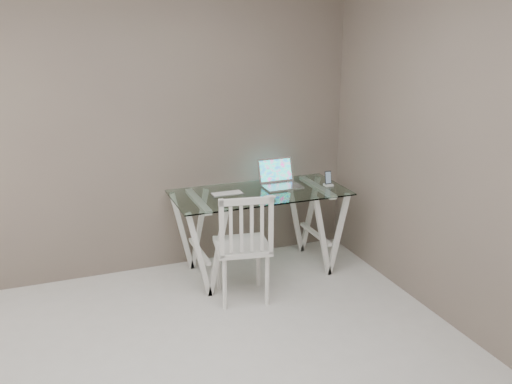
% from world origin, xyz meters
% --- Properties ---
extents(room, '(4.50, 4.52, 2.71)m').
position_xyz_m(room, '(-0.06, 0.02, 1.72)').
color(room, beige).
rests_on(room, ground).
extents(desk, '(1.50, 0.70, 0.75)m').
position_xyz_m(desk, '(1.01, 1.82, 0.38)').
color(desk, silver).
rests_on(desk, ground).
extents(chair, '(0.48, 0.48, 0.91)m').
position_xyz_m(chair, '(0.69, 1.34, 0.50)').
color(chair, silver).
rests_on(chair, ground).
extents(laptop, '(0.33, 0.30, 0.23)m').
position_xyz_m(laptop, '(1.24, 1.93, 0.80)').
color(laptop, silver).
rests_on(laptop, desk).
extents(keyboard, '(0.27, 0.12, 0.01)m').
position_xyz_m(keyboard, '(0.73, 1.86, 0.75)').
color(keyboard, silver).
rests_on(keyboard, desk).
extents(mouse, '(0.11, 0.07, 0.04)m').
position_xyz_m(mouse, '(1.01, 1.60, 0.76)').
color(mouse, white).
rests_on(mouse, desk).
extents(phone_dock, '(0.07, 0.07, 0.13)m').
position_xyz_m(phone_dock, '(1.65, 1.77, 0.78)').
color(phone_dock, white).
rests_on(phone_dock, desk).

